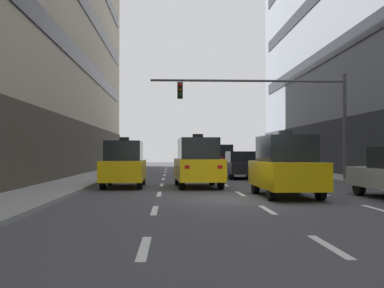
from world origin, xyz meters
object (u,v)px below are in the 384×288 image
at_px(taxi_driving_4, 198,163).
at_px(traffic_signal_0, 280,103).
at_px(car_driving_2, 240,165).
at_px(car_driving_0, 221,158).
at_px(taxi_driving_1, 124,164).
at_px(taxi_driving_3, 285,166).

bearing_deg(taxi_driving_4, traffic_signal_0, 35.66).
relative_size(car_driving_2, traffic_signal_0, 0.43).
height_order(car_driving_0, car_driving_2, car_driving_0).
height_order(car_driving_2, taxi_driving_4, taxi_driving_4).
bearing_deg(taxi_driving_4, taxi_driving_1, 177.87).
height_order(car_driving_0, taxi_driving_3, taxi_driving_3).
distance_m(taxi_driving_1, car_driving_2, 9.29).
height_order(taxi_driving_1, car_driving_2, taxi_driving_1).
bearing_deg(taxi_driving_4, taxi_driving_3, -59.65).
bearing_deg(car_driving_2, taxi_driving_1, -132.12).
height_order(taxi_driving_3, traffic_signal_0, traffic_signal_0).
bearing_deg(taxi_driving_4, car_driving_0, 80.67).
bearing_deg(car_driving_0, taxi_driving_1, -109.69).
height_order(car_driving_2, taxi_driving_3, taxi_driving_3).
distance_m(taxi_driving_4, traffic_signal_0, 6.25).
bearing_deg(car_driving_0, taxi_driving_3, -90.08).
distance_m(taxi_driving_3, taxi_driving_4, 5.53).
distance_m(car_driving_2, taxi_driving_3, 11.78).
bearing_deg(taxi_driving_3, car_driving_2, 89.26).
bearing_deg(taxi_driving_3, taxi_driving_4, 120.35).
xyz_separation_m(car_driving_0, taxi_driving_4, (-2.82, -17.19, 0.01)).
bearing_deg(traffic_signal_0, taxi_driving_1, -158.35).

